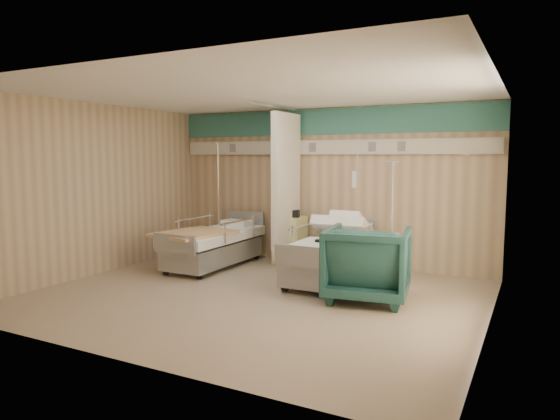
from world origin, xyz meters
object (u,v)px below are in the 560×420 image
object	(u,v)px
bedside_cabinet	(290,240)
iv_stand_left	(219,233)
visitor_armchair	(368,263)
bed_left	(214,249)
iv_stand_right	(391,250)
bed_right	(330,261)

from	to	relation	value
bedside_cabinet	iv_stand_left	world-z (taller)	iv_stand_left
visitor_armchair	iv_stand_left	distance (m)	3.87
bed_left	iv_stand_left	world-z (taller)	iv_stand_left
bedside_cabinet	visitor_armchair	xyz separation A→B (m)	(1.99, -1.65, 0.08)
visitor_armchair	iv_stand_left	world-z (taller)	iv_stand_left
iv_stand_right	iv_stand_left	world-z (taller)	iv_stand_left
bed_right	bed_left	xyz separation A→B (m)	(-2.20, 0.00, 0.00)
bed_right	bedside_cabinet	distance (m)	1.46
bed_right	iv_stand_left	xyz separation A→B (m)	(-2.68, 0.85, 0.14)
bed_right	bedside_cabinet	size ratio (longest dim) A/B	2.54
visitor_armchair	iv_stand_left	bearing A→B (deg)	-33.41
iv_stand_left	bed_left	bearing A→B (deg)	-60.67
iv_stand_right	iv_stand_left	distance (m)	3.38
visitor_armchair	iv_stand_right	xyz separation A→B (m)	(-0.14, 1.73, -0.12)
bedside_cabinet	bed_right	bearing A→B (deg)	-38.05
bed_right	visitor_armchair	size ratio (longest dim) A/B	1.96
bed_left	visitor_armchair	world-z (taller)	visitor_armchair
iv_stand_left	visitor_armchair	bearing A→B (deg)	-24.52
bed_left	bedside_cabinet	world-z (taller)	bedside_cabinet
bed_left	visitor_armchair	bearing A→B (deg)	-13.87
bed_left	iv_stand_left	size ratio (longest dim) A/B	0.97
bedside_cabinet	visitor_armchair	world-z (taller)	visitor_armchair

